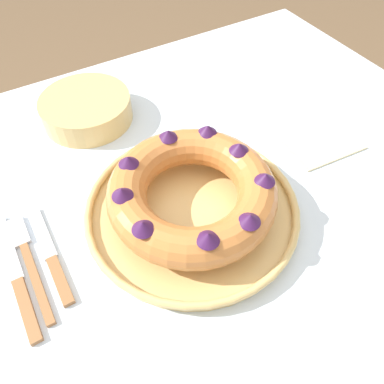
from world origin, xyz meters
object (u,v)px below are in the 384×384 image
Objects in this scene: cake_knife at (52,260)px; side_bowl at (86,109)px; serving_dish at (192,209)px; fork at (29,259)px; bundt_cake at (192,192)px; serving_knife at (18,283)px; napkin at (322,143)px.

side_bowl is (0.16, 0.28, 0.02)m from cake_knife.
serving_dish is 1.72× the size of fork.
cake_knife is (-0.22, 0.03, -0.06)m from bundt_cake.
serving_knife is at bearing 175.96° from serving_dish.
serving_dish is 0.28m from serving_knife.
fork is at bearing 153.43° from cake_knife.
cake_knife is 1.33× the size of napkin.
serving_dish is 1.85× the size of cake_knife.
bundt_cake is at bearing -6.81° from serving_knife.
fork is (-0.25, 0.05, -0.06)m from bundt_cake.
side_bowl is at bearing 100.71° from serving_dish.
fork is 1.42× the size of napkin.
serving_knife is 1.61× the size of napkin.
side_bowl is at bearing 51.16° from serving_knife.
fork reaches higher than napkin.
serving_knife is 0.05m from cake_knife.
serving_dish is 0.26m from fork.
fork is at bearing 168.73° from serving_dish.
side_bowl is (0.19, 0.26, 0.02)m from fork.
cake_knife reaches higher than napkin.
serving_knife is at bearing -161.14° from cake_knife.
napkin is (0.36, -0.30, -0.02)m from side_bowl.
fork is at bearing 168.72° from bundt_cake.
cake_knife is at bearing 9.24° from serving_knife.
cake_knife is at bearing -119.81° from side_bowl.
napkin is (0.52, -0.01, -0.00)m from cake_knife.
napkin is at bearing -4.01° from fork.
serving_dish is at bearing -176.56° from napkin.
side_bowl reaches higher than cake_knife.
bundt_cake is 1.16× the size of serving_knife.
side_bowl reaches higher than serving_dish.
napkin is (0.30, 0.02, -0.06)m from bundt_cake.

